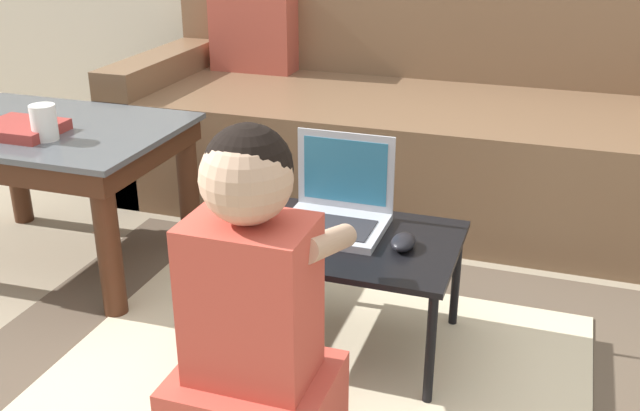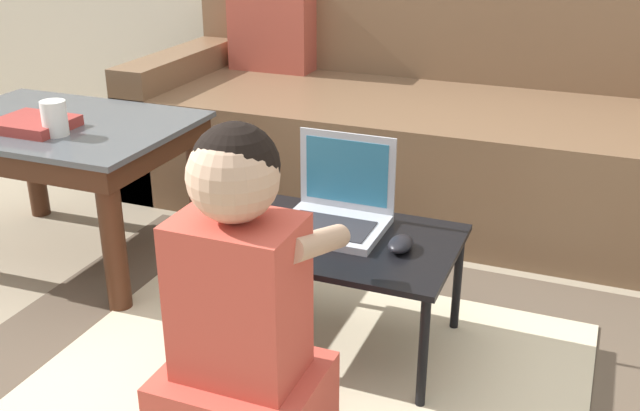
{
  "view_description": "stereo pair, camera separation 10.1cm",
  "coord_description": "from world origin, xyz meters",
  "views": [
    {
      "loc": [
        0.66,
        -1.58,
        1.17
      ],
      "look_at": [
        0.07,
        0.16,
        0.38
      ],
      "focal_mm": 42.0,
      "sensor_mm": 36.0,
      "label": 1
    },
    {
      "loc": [
        0.75,
        -1.55,
        1.17
      ],
      "look_at": [
        0.07,
        0.16,
        0.38
      ],
      "focal_mm": 42.0,
      "sensor_mm": 36.0,
      "label": 2
    }
  ],
  "objects": [
    {
      "name": "laptop_desk",
      "position": [
        0.14,
        0.11,
        0.29
      ],
      "size": [
        0.62,
        0.42,
        0.32
      ],
      "color": "black",
      "rests_on": "ground_plane"
    },
    {
      "name": "couch",
      "position": [
        0.1,
        1.26,
        0.29
      ],
      "size": [
        2.28,
        0.94,
        0.82
      ],
      "color": "brown",
      "rests_on": "ground_plane"
    },
    {
      "name": "area_rug",
      "position": [
        0.14,
        -0.12,
        0.0
      ],
      "size": [
        1.87,
        1.6,
        0.01
      ],
      "color": "brown",
      "rests_on": "ground_plane"
    },
    {
      "name": "coffee_table",
      "position": [
        -0.88,
        0.28,
        0.4
      ],
      "size": [
        0.83,
        0.59,
        0.48
      ],
      "color": "#4C5156",
      "rests_on": "ground_plane"
    },
    {
      "name": "ground_plane",
      "position": [
        0.0,
        0.0,
        0.0
      ],
      "size": [
        16.0,
        16.0,
        0.0
      ],
      "primitive_type": "plane",
      "color": "gray"
    },
    {
      "name": "cup_on_table",
      "position": [
        -0.79,
        0.16,
        0.53
      ],
      "size": [
        0.08,
        0.08,
        0.11
      ],
      "color": "white",
      "rests_on": "coffee_table"
    },
    {
      "name": "book_on_table",
      "position": [
        -0.9,
        0.19,
        0.49
      ],
      "size": [
        0.23,
        0.19,
        0.03
      ],
      "color": "#99332D",
      "rests_on": "coffee_table"
    },
    {
      "name": "computer_mouse",
      "position": [
        0.31,
        0.1,
        0.34
      ],
      "size": [
        0.06,
        0.1,
        0.03
      ],
      "color": "black",
      "rests_on": "laptop_desk"
    },
    {
      "name": "laptop",
      "position": [
        0.11,
        0.17,
        0.36
      ],
      "size": [
        0.27,
        0.23,
        0.24
      ],
      "color": "#B7BCC6",
      "rests_on": "laptop_desk"
    },
    {
      "name": "person_seated",
      "position": [
        0.09,
        -0.34,
        0.34
      ],
      "size": [
        0.35,
        0.43,
        0.75
      ],
      "color": "#CC4C3D",
      "rests_on": "ground_plane"
    }
  ]
}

